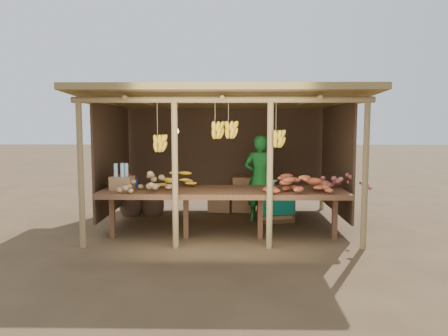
{
  "coord_description": "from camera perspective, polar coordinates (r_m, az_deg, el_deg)",
  "views": [
    {
      "loc": [
        0.13,
        -7.88,
        1.87
      ],
      "look_at": [
        0.0,
        0.0,
        1.05
      ],
      "focal_mm": 35.0,
      "sensor_mm": 36.0,
      "label": 1
    }
  ],
  "objects": [
    {
      "name": "counter",
      "position": [
        7.02,
        -0.13,
        -3.32
      ],
      "size": [
        3.9,
        1.05,
        0.8
      ],
      "color": "brown",
      "rests_on": "ground"
    },
    {
      "name": "onion_heap",
      "position": [
        7.19,
        15.2,
        -1.38
      ],
      "size": [
        0.94,
        0.61,
        0.36
      ],
      "primitive_type": null,
      "rotation": [
        0.0,
        0.0,
        0.08
      ],
      "color": "#CD6463",
      "rests_on": "counter"
    },
    {
      "name": "ground",
      "position": [
        8.1,
        0.0,
        -7.41
      ],
      "size": [
        60.0,
        60.0,
        0.0
      ],
      "primitive_type": "plane",
      "color": "brown",
      "rests_on": "ground"
    },
    {
      "name": "burlap_sacks",
      "position": [
        8.99,
        -10.69,
        -4.36
      ],
      "size": [
        0.91,
        0.47,
        0.64
      ],
      "color": "#4D3523",
      "rests_on": "ground"
    },
    {
      "name": "banana_pile",
      "position": [
        7.3,
        -6.01,
        -1.14
      ],
      "size": [
        0.63,
        0.44,
        0.35
      ],
      "primitive_type": null,
      "rotation": [
        0.0,
        0.0,
        0.17
      ],
      "color": "yellow",
      "rests_on": "counter"
    },
    {
      "name": "carton_stack",
      "position": [
        9.14,
        1.58,
        -3.8
      ],
      "size": [
        1.01,
        0.42,
        0.73
      ],
      "color": "#976743",
      "rests_on": "ground"
    },
    {
      "name": "potato_heap",
      "position": [
        6.86,
        -9.75,
        -1.59
      ],
      "size": [
        0.86,
        0.52,
        0.36
      ],
      "primitive_type": null,
      "rotation": [
        0.0,
        0.0,
        -0.01
      ],
      "color": "#A48054",
      "rests_on": "counter"
    },
    {
      "name": "tomato_basin",
      "position": [
        7.42,
        -12.86,
        -1.76
      ],
      "size": [
        0.44,
        0.44,
        0.23
      ],
      "rotation": [
        0.0,
        0.0,
        -0.21
      ],
      "color": "navy",
      "rests_on": "counter"
    },
    {
      "name": "sweet_potato_heap",
      "position": [
        6.89,
        9.86,
        -1.56
      ],
      "size": [
        1.18,
        0.86,
        0.36
      ],
      "primitive_type": null,
      "rotation": [
        0.0,
        0.0,
        -0.23
      ],
      "color": "#B6532E",
      "rests_on": "counter"
    },
    {
      "name": "bottle_box",
      "position": [
        7.17,
        -13.19,
        -1.47
      ],
      "size": [
        0.37,
        0.31,
        0.43
      ],
      "color": "#976743",
      "rests_on": "counter"
    },
    {
      "name": "tarp_crate",
      "position": [
        8.42,
        6.74,
        -4.64
      ],
      "size": [
        0.78,
        0.71,
        0.81
      ],
      "color": "brown",
      "rests_on": "ground"
    },
    {
      "name": "stall_structure",
      "position": [
        7.86,
        -0.1,
        6.27
      ],
      "size": [
        4.7,
        3.5,
        2.43
      ],
      "color": "#9B7F50",
      "rests_on": "ground"
    },
    {
      "name": "vendor",
      "position": [
        8.32,
        4.7,
        -1.33
      ],
      "size": [
        0.65,
        0.47,
        1.64
      ],
      "primitive_type": "imported",
      "rotation": [
        0.0,
        0.0,
        3.01
      ],
      "color": "#197427",
      "rests_on": "ground"
    }
  ]
}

